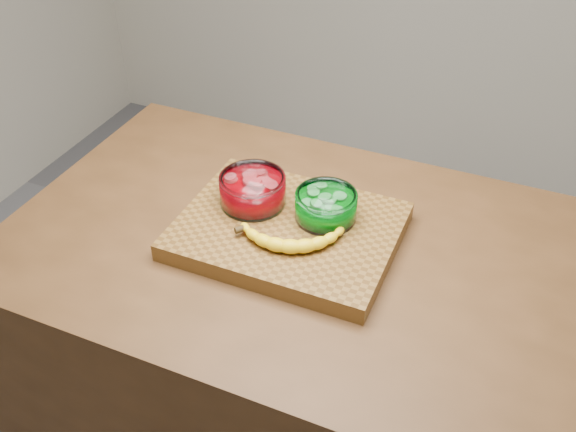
% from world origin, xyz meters
% --- Properties ---
extents(counter, '(1.20, 0.80, 0.90)m').
position_xyz_m(counter, '(0.00, 0.00, 0.45)').
color(counter, '#4D2F17').
rests_on(counter, ground).
extents(cutting_board, '(0.45, 0.35, 0.04)m').
position_xyz_m(cutting_board, '(0.00, 0.00, 0.92)').
color(cutting_board, brown).
rests_on(cutting_board, counter).
extents(bowl_red, '(0.14, 0.14, 0.07)m').
position_xyz_m(bowl_red, '(-0.10, 0.04, 0.97)').
color(bowl_red, white).
rests_on(bowl_red, cutting_board).
extents(bowl_green, '(0.13, 0.13, 0.06)m').
position_xyz_m(bowl_green, '(0.06, 0.05, 0.97)').
color(bowl_green, white).
rests_on(bowl_green, cutting_board).
extents(banana, '(0.23, 0.14, 0.03)m').
position_xyz_m(banana, '(0.02, -0.05, 0.96)').
color(banana, yellow).
rests_on(banana, cutting_board).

